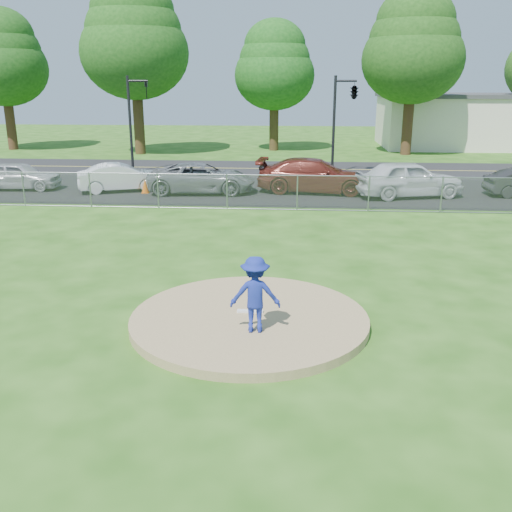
% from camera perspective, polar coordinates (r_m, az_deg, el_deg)
% --- Properties ---
extents(ground, '(120.00, 120.00, 0.00)m').
position_cam_1_polar(ground, '(22.58, 1.53, 3.53)').
color(ground, '#225312').
rests_on(ground, ground).
extents(pitchers_mound, '(5.40, 5.40, 0.20)m').
position_cam_1_polar(pitchers_mound, '(13.05, -0.67, -6.37)').
color(pitchers_mound, '#9D8356').
rests_on(pitchers_mound, ground).
extents(pitching_rubber, '(0.60, 0.15, 0.04)m').
position_cam_1_polar(pitching_rubber, '(13.19, -0.59, -5.54)').
color(pitching_rubber, white).
rests_on(pitching_rubber, pitchers_mound).
extents(chain_link_fence, '(40.00, 0.06, 1.50)m').
position_cam_1_polar(chain_link_fence, '(24.37, 1.78, 6.35)').
color(chain_link_fence, gray).
rests_on(chain_link_fence, ground).
extents(parking_lot, '(50.00, 8.00, 0.01)m').
position_cam_1_polar(parking_lot, '(28.93, 2.18, 6.55)').
color(parking_lot, black).
rests_on(parking_lot, ground).
extents(street, '(60.00, 7.00, 0.01)m').
position_cam_1_polar(street, '(36.33, 2.65, 8.71)').
color(street, black).
rests_on(street, ground).
extents(commercial_building, '(16.40, 9.40, 4.30)m').
position_cam_1_polar(commercial_building, '(52.21, 21.49, 12.52)').
color(commercial_building, beige).
rests_on(commercial_building, ground).
extents(tree_far_left, '(6.72, 6.72, 10.74)m').
position_cam_1_polar(tree_far_left, '(50.52, -24.03, 17.71)').
color(tree_far_left, '#3C2215').
rests_on(tree_far_left, ground).
extents(tree_left, '(7.84, 7.84, 12.53)m').
position_cam_1_polar(tree_left, '(44.68, -12.12, 20.53)').
color(tree_left, '#382714').
rests_on(tree_left, ground).
extents(tree_center, '(6.16, 6.16, 9.84)m').
position_cam_1_polar(tree_center, '(45.98, 1.86, 18.56)').
color(tree_center, '#382714').
rests_on(tree_center, ground).
extents(tree_right, '(7.28, 7.28, 11.63)m').
position_cam_1_polar(tree_right, '(44.70, 15.47, 19.55)').
color(tree_right, '#3B2415').
rests_on(tree_right, ground).
extents(traffic_signal_left, '(1.28, 0.20, 5.60)m').
position_cam_1_polar(traffic_signal_left, '(35.37, -12.14, 13.60)').
color(traffic_signal_left, black).
rests_on(traffic_signal_left, ground).
extents(traffic_signal_center, '(1.42, 2.48, 5.60)m').
position_cam_1_polar(traffic_signal_center, '(34.05, 9.60, 15.73)').
color(traffic_signal_center, black).
rests_on(traffic_signal_center, ground).
extents(pitcher, '(1.09, 0.67, 1.65)m').
position_cam_1_polar(pitcher, '(11.94, -0.08, -3.86)').
color(pitcher, navy).
rests_on(pitcher, pitchers_mound).
extents(traffic_cone, '(0.36, 0.36, 0.69)m').
position_cam_1_polar(traffic_cone, '(28.72, -11.03, 6.89)').
color(traffic_cone, orange).
rests_on(traffic_cone, parking_lot).
extents(parked_car_silver, '(4.18, 1.88, 1.40)m').
position_cam_1_polar(parked_car_silver, '(31.52, -22.63, 7.43)').
color(parked_car_silver, '#B5B5BA').
rests_on(parked_car_silver, parking_lot).
extents(parked_car_white, '(4.41, 2.90, 1.37)m').
position_cam_1_polar(parked_car_white, '(29.44, -13.37, 7.66)').
color(parked_car_white, white).
rests_on(parked_car_white, parking_lot).
extents(parked_car_gray, '(5.37, 2.77, 1.45)m').
position_cam_1_polar(parked_car_gray, '(28.36, -5.47, 7.77)').
color(parked_car_gray, slate).
rests_on(parked_car_gray, parking_lot).
extents(parked_car_darkred, '(5.87, 2.83, 1.65)m').
position_cam_1_polar(parked_car_darkred, '(28.50, 5.90, 8.01)').
color(parked_car_darkred, '#5D1F17').
rests_on(parked_car_darkred, parking_lot).
extents(parked_car_pearl, '(5.40, 3.22, 1.72)m').
position_cam_1_polar(parked_car_pearl, '(28.13, 15.03, 7.47)').
color(parked_car_pearl, silver).
rests_on(parked_car_pearl, parking_lot).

